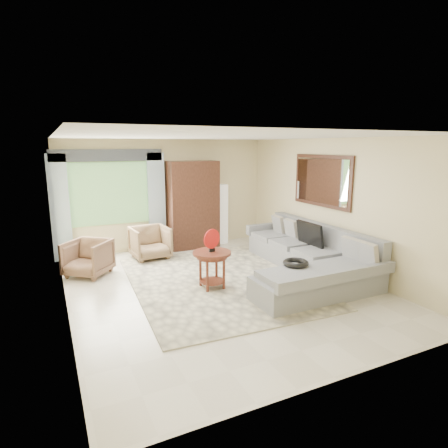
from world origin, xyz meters
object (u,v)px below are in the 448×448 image
coffee_table (212,269)px  armchair_right (150,243)px  tv_screen (310,234)px  floor_lamp (222,214)px  sectional_sofa (308,261)px  armchair_left (88,258)px  potted_plant (79,251)px  armoire (193,205)px

coffee_table → armchair_right: (-0.51, 2.22, 0.01)m
tv_screen → floor_lamp: floor_lamp is taller
armchair_right → sectional_sofa: bearing=-48.9°
tv_screen → coffee_table: size_ratio=1.11×
sectional_sofa → armchair_right: sectional_sofa is taller
armchair_left → armchair_right: armchair_right is taller
coffee_table → sectional_sofa: bearing=-5.1°
tv_screen → potted_plant: 4.84m
sectional_sofa → armchair_right: (-2.44, 2.40, 0.08)m
armchair_left → sectional_sofa: bearing=14.0°
sectional_sofa → floor_lamp: (-0.43, 2.96, 0.47)m
tv_screen → potted_plant: (-4.16, 2.43, -0.47)m
armchair_right → armoire: (1.21, 0.50, 0.69)m
tv_screen → armchair_left: (-4.07, 1.51, -0.37)m
sectional_sofa → tv_screen: tv_screen is taller
armchair_right → potted_plant: 1.49m
armoire → coffee_table: bearing=-104.4°
sectional_sofa → potted_plant: sectional_sofa is taller
tv_screen → floor_lamp: (-0.70, 2.65, 0.03)m
sectional_sofa → armchair_left: bearing=154.4°
coffee_table → armoire: armoire is taller
armchair_right → armoire: bearing=18.0°
tv_screen → floor_lamp: size_ratio=0.49×
armchair_left → armoire: size_ratio=0.36×
tv_screen → armchair_right: 3.44m
coffee_table → armchair_left: armchair_left is taller
coffee_table → potted_plant: size_ratio=1.32×
tv_screen → potted_plant: tv_screen is taller
armchair_left → armchair_right: size_ratio=0.96×
sectional_sofa → potted_plant: size_ratio=6.86×
armchair_left → potted_plant: size_ratio=1.51×
armchair_left → armchair_right: (1.36, 0.57, 0.01)m
floor_lamp → sectional_sofa: bearing=-81.7°
coffee_table → armoire: bearing=75.6°
armchair_left → floor_lamp: (3.37, 1.13, 0.40)m
coffee_table → armoire: 2.90m
coffee_table → floor_lamp: 3.19m
armchair_left → armchair_right: 1.48m
tv_screen → armchair_right: (-2.71, 2.09, -0.36)m
potted_plant → armoire: bearing=3.3°
sectional_sofa → potted_plant: 4.76m
tv_screen → armchair_left: tv_screen is taller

